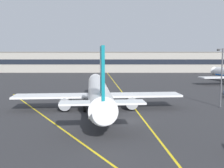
# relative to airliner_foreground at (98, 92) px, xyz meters

# --- Properties ---
(ground_plane) EXTENTS (400.00, 400.00, 0.00)m
(ground_plane) POSITION_rel_airliner_foreground_xyz_m (5.57, -8.50, -3.37)
(ground_plane) COLOR #2D2D30
(taxiway_centreline) EXTENTS (13.32, 179.55, 0.01)m
(taxiway_centreline) POSITION_rel_airliner_foreground_xyz_m (5.57, 21.50, -3.37)
(taxiway_centreline) COLOR yellow
(taxiway_centreline) RESTS_ON ground
(taxiway_lead_in_stripe) EXTENTS (30.31, 52.08, 0.01)m
(taxiway_lead_in_stripe) POSITION_rel_airliner_foreground_xyz_m (-8.43, -6.50, -3.37)
(taxiway_lead_in_stripe) COLOR yellow
(taxiway_lead_in_stripe) RESTS_ON ground
(airliner_foreground) EXTENTS (32.29, 41.52, 11.65)m
(airliner_foreground) POSITION_rel_airliner_foreground_xyz_m (0.00, 0.00, 0.00)
(airliner_foreground) COLOR white
(airliner_foreground) RESTS_ON ground
(apron_lamp_post) EXTENTS (2.24, 0.90, 11.69)m
(apron_lamp_post) POSITION_rel_airliner_foreground_xyz_m (24.28, 2.36, 2.77)
(apron_lamp_post) COLOR #515156
(apron_lamp_post) RESTS_ON ground
(terminal_building) EXTENTS (165.51, 12.40, 11.79)m
(terminal_building) POSITION_rel_airliner_foreground_xyz_m (-2.24, 105.93, 2.53)
(terminal_building) COLOR #9E998E
(terminal_building) RESTS_ON ground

